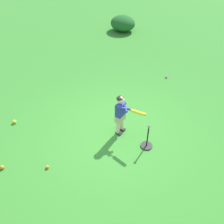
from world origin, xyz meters
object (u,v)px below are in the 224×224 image
child_batter (121,112)px  play_ball_center_lawn (2,167)px  play_ball_midfield (166,77)px  batting_tee (147,143)px  play_ball_by_bucket (14,122)px  play_ball_behind_batter (47,167)px

child_batter → play_ball_center_lawn: size_ratio=11.95×
play_ball_midfield → batting_tee: bearing=-148.7°
child_batter → batting_tee: 0.94m
child_batter → play_ball_midfield: 3.15m
play_ball_by_bucket → batting_tee: size_ratio=0.16×
play_ball_center_lawn → batting_tee: size_ratio=0.15×
play_ball_midfield → batting_tee: 3.28m
play_ball_midfield → play_ball_center_lawn: size_ratio=0.82×
play_ball_by_bucket → batting_tee: (2.03, -2.81, 0.05)m
child_batter → play_ball_by_bucket: size_ratio=10.77×
play_ball_by_bucket → play_ball_center_lawn: size_ratio=1.11×
play_ball_by_bucket → play_ball_midfield: play_ball_by_bucket is taller
play_ball_by_bucket → child_batter: bearing=-47.4°
play_ball_by_bucket → batting_tee: bearing=-54.2°
play_ball_midfield → play_ball_center_lawn: (-5.63, -0.14, 0.01)m
play_ball_center_lawn → child_batter: bearing=-16.8°
play_ball_by_bucket → play_ball_midfield: size_ratio=1.35×
play_ball_midfield → play_ball_behind_batter: size_ratio=1.01×
child_batter → play_ball_midfield: size_ratio=14.59×
child_batter → play_ball_midfield: child_batter is taller
child_batter → play_ball_by_bucket: 2.86m
play_ball_by_bucket → play_ball_behind_batter: play_ball_by_bucket is taller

